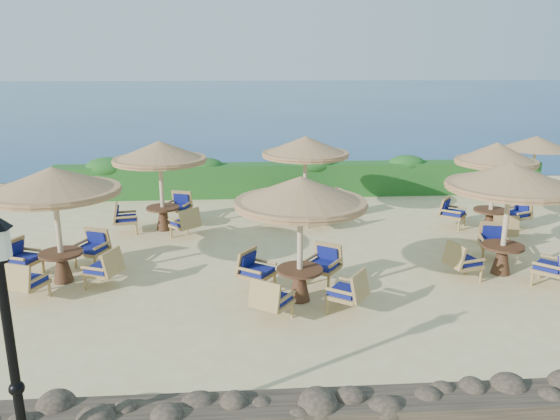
% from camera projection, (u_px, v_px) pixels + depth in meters
% --- Properties ---
extents(ground, '(120.00, 120.00, 0.00)m').
position_uv_depth(ground, '(331.00, 264.00, 13.48)').
color(ground, beige).
rests_on(ground, ground).
extents(sea, '(160.00, 160.00, 0.00)m').
position_uv_depth(sea, '(255.00, 95.00, 80.83)').
color(sea, navy).
rests_on(sea, ground).
extents(hedge, '(18.00, 0.90, 1.20)m').
position_uv_depth(hedge, '(300.00, 179.00, 20.25)').
color(hedge, '#184D19').
rests_on(hedge, ground).
extents(stone_wall, '(15.00, 0.65, 0.44)m').
position_uv_depth(stone_wall, '(404.00, 411.00, 7.46)').
color(stone_wall, '#4E4031').
rests_on(stone_wall, ground).
extents(lamp_post, '(0.44, 0.44, 3.31)m').
position_uv_depth(lamp_post, '(13.00, 361.00, 6.20)').
color(lamp_post, black).
rests_on(lamp_post, ground).
extents(extra_parasol, '(2.30, 2.30, 2.41)m').
position_uv_depth(extra_parasol, '(536.00, 143.00, 18.44)').
color(extra_parasol, beige).
rests_on(extra_parasol, ground).
extents(cafe_set_0, '(2.88, 2.88, 2.65)m').
position_uv_depth(cafe_set_0, '(55.00, 203.00, 11.93)').
color(cafe_set_0, beige).
rests_on(cafe_set_0, ground).
extents(cafe_set_1, '(2.71, 2.71, 2.65)m').
position_uv_depth(cafe_set_1, '(300.00, 218.00, 10.98)').
color(cafe_set_1, beige).
rests_on(cafe_set_1, ground).
extents(cafe_set_2, '(2.90, 2.90, 2.65)m').
position_uv_depth(cafe_set_2, '(509.00, 194.00, 12.38)').
color(cafe_set_2, beige).
rests_on(cafe_set_2, ground).
extents(cafe_set_3, '(2.80, 2.79, 2.65)m').
position_uv_depth(cafe_set_3, '(160.00, 167.00, 15.73)').
color(cafe_set_3, beige).
rests_on(cafe_set_3, ground).
extents(cafe_set_4, '(2.87, 2.87, 2.65)m').
position_uv_depth(cafe_set_4, '(305.00, 164.00, 16.73)').
color(cafe_set_4, beige).
rests_on(cafe_set_4, ground).
extents(cafe_set_5, '(2.75, 2.58, 2.65)m').
position_uv_depth(cafe_set_5, '(495.00, 173.00, 15.48)').
color(cafe_set_5, beige).
rests_on(cafe_set_5, ground).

